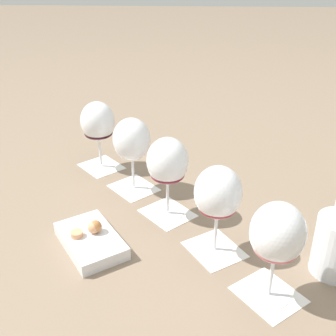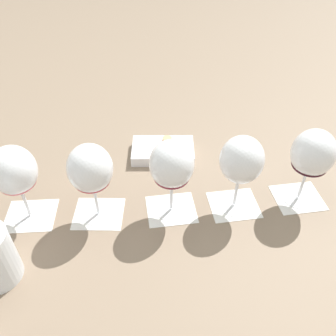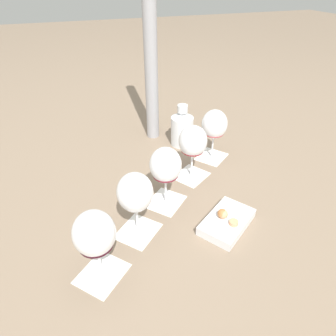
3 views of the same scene
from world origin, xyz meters
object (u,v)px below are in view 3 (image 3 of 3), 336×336
wine_glass_1 (193,143)px  ceramic_vase (182,128)px  wine_glass_2 (165,167)px  snack_dish (227,221)px  umbrella_pole (150,33)px  wine_glass_3 (135,195)px  wine_glass_4 (95,236)px  wine_glass_0 (214,126)px

wine_glass_1 → ceramic_vase: wine_glass_1 is taller
wine_glass_2 → snack_dish: 0.24m
wine_glass_1 → umbrella_pole: bearing=-83.5°
wine_glass_3 → snack_dish: 0.28m
wine_glass_1 → ceramic_vase: 0.24m
wine_glass_4 → ceramic_vase: bearing=-127.9°
wine_glass_4 → ceramic_vase: size_ratio=1.12×
wine_glass_4 → wine_glass_2: bearing=-138.5°
snack_dish → wine_glass_1: bearing=-90.2°
wine_glass_0 → snack_dish: size_ratio=0.98×
wine_glass_0 → wine_glass_2: same height
wine_glass_2 → wine_glass_4: bearing=41.5°
wine_glass_4 → wine_glass_1: bearing=-139.8°
ceramic_vase → snack_dish: (0.05, 0.49, -0.06)m
wine_glass_2 → umbrella_pole: (-0.09, -0.44, 0.29)m
wine_glass_3 → snack_dish: size_ratio=0.98×
wine_glass_0 → wine_glass_3: bearing=38.1°
umbrella_pole → wine_glass_0: bearing=123.6°
wine_glass_4 → ceramic_vase: 0.68m
wine_glass_1 → umbrella_pole: umbrella_pole is taller
wine_glass_4 → snack_dish: bearing=-172.7°
wine_glass_3 → wine_glass_4: 0.16m
wine_glass_4 → wine_glass_3: bearing=-137.5°
wine_glass_2 → ceramic_vase: (-0.18, -0.33, -0.06)m
wine_glass_0 → wine_glass_2: size_ratio=1.00×
wine_glass_4 → snack_dish: size_ratio=0.98×
wine_glass_0 → wine_glass_1: same height
umbrella_pole → ceramic_vase: bearing=129.5°
ceramic_vase → wine_glass_4: bearing=52.1°
wine_glass_2 → wine_glass_3: 0.15m
wine_glass_1 → wine_glass_4: bearing=40.2°
wine_glass_3 → snack_dish: bearing=166.0°
wine_glass_1 → wine_glass_2: bearing=37.6°
wine_glass_0 → ceramic_vase: 0.16m
wine_glass_3 → wine_glass_4: bearing=42.5°
wine_glass_1 → wine_glass_3: bearing=39.0°
wine_glass_1 → wine_glass_4: same height
wine_glass_0 → umbrella_pole: (0.16, -0.25, 0.29)m
ceramic_vase → snack_dish: size_ratio=0.87×
wine_glass_0 → wine_glass_2: (0.26, 0.19, 0.00)m
wine_glass_1 → umbrella_pole: 0.45m
wine_glass_1 → wine_glass_3: (0.25, 0.20, -0.00)m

